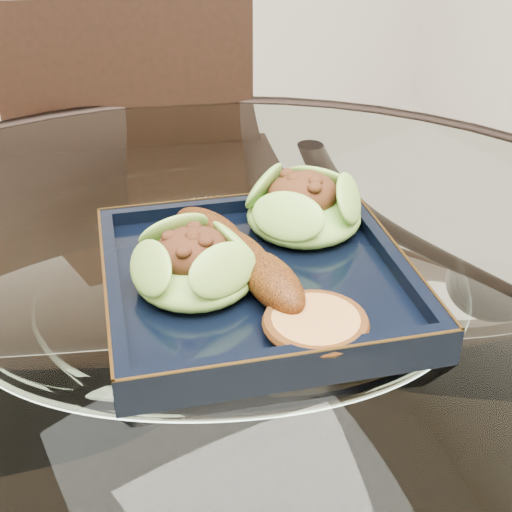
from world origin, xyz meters
TOP-DOWN VIEW (x-y plane):
  - dining_table at (-0.00, -0.00)m, footprint 1.13×1.13m
  - dining_chair at (0.08, 0.44)m, footprint 0.51×0.51m
  - navy_plate at (0.04, 0.00)m, footprint 0.33×0.33m
  - lettuce_wrap_left at (-0.02, 0.01)m, footprint 0.14×0.14m
  - lettuce_wrap_right at (0.12, 0.05)m, footprint 0.14×0.14m
  - roasted_plantain at (0.03, 0.01)m, footprint 0.05×0.19m
  - crumb_patty at (0.04, -0.10)m, footprint 0.10×0.10m

SIDE VIEW (x-z plane):
  - dining_chair at x=0.08m, z-range 0.05..0.98m
  - dining_table at x=0.00m, z-range 0.21..0.98m
  - navy_plate at x=0.04m, z-range 0.76..0.78m
  - crumb_patty at x=0.04m, z-range 0.78..0.80m
  - roasted_plantain at x=0.03m, z-range 0.78..0.82m
  - lettuce_wrap_left at x=-0.02m, z-range 0.78..0.82m
  - lettuce_wrap_right at x=0.12m, z-range 0.78..0.82m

